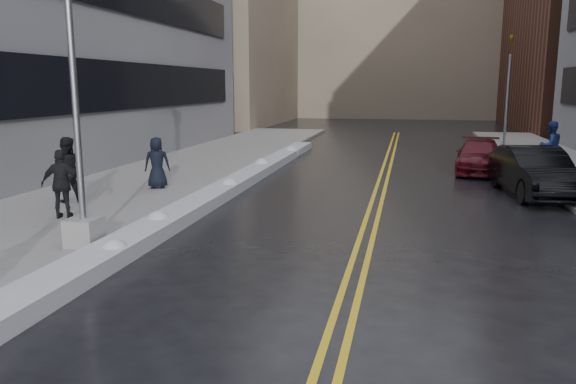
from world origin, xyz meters
The scene contains 15 objects.
ground centered at (0.00, 0.00, 0.00)m, with size 160.00×160.00×0.00m, color black.
sidewalk_west centered at (-5.75, 10.00, 0.07)m, with size 5.50×50.00×0.15m, color gray.
lane_line_left centered at (2.35, 10.00, 0.00)m, with size 0.12×50.00×0.01m, color gold.
lane_line_right centered at (2.65, 10.00, 0.00)m, with size 0.12×50.00×0.01m, color gold.
snow_ridge centered at (-2.45, 8.00, 0.17)m, with size 0.90×30.00×0.34m, color silver.
building_west_far centered at (-15.50, 44.00, 9.00)m, with size 14.00×22.00×18.00m, color gray.
building_far centered at (2.00, 60.00, 11.00)m, with size 36.00×16.00×22.00m, color gray.
lamppost centered at (-3.30, 2.00, 2.53)m, with size 0.65×0.65×7.62m.
traffic_signal centered at (8.50, 24.00, 3.40)m, with size 0.16×0.20×6.00m.
pedestrian_b centered at (-6.31, 6.05, 1.10)m, with size 0.93×0.72×1.91m, color black.
pedestrian_c centered at (-4.74, 8.69, 1.00)m, with size 0.83×0.54×1.70m, color black.
pedestrian_d centered at (-5.24, 4.19, 1.04)m, with size 1.04×0.43×1.77m, color black.
pedestrian_east centered at (8.96, 15.75, 1.13)m, with size 0.96×0.74×1.97m, color navy.
car_black centered at (7.36, 10.63, 0.79)m, with size 1.67×4.80×1.58m, color black.
car_maroon centered at (6.28, 15.60, 0.66)m, with size 1.85×4.55×1.32m, color #470B14.
Camera 1 is at (3.37, -8.39, 3.52)m, focal length 35.00 mm.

